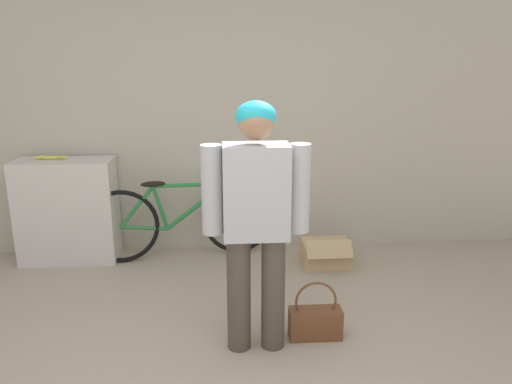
% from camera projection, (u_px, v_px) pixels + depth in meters
% --- Properties ---
extents(wall_back, '(8.00, 0.07, 2.60)m').
position_uv_depth(wall_back, '(218.00, 114.00, 4.59)').
color(wall_back, '#B7AD99').
rests_on(wall_back, ground_plane).
extents(side_shelf, '(0.85, 0.37, 0.94)m').
position_uv_depth(side_shelf, '(68.00, 211.00, 4.50)').
color(side_shelf, beige).
rests_on(side_shelf, ground_plane).
extents(person, '(0.65, 0.24, 1.58)m').
position_uv_depth(person, '(256.00, 211.00, 3.00)').
color(person, '#4C4238').
rests_on(person, ground_plane).
extents(bicycle, '(1.75, 0.46, 0.75)m').
position_uv_depth(bicycle, '(181.00, 220.00, 4.57)').
color(bicycle, black).
rests_on(bicycle, ground_plane).
extents(banana, '(0.31, 0.08, 0.04)m').
position_uv_depth(banana, '(50.00, 157.00, 4.38)').
color(banana, '#EAD64C').
rests_on(banana, side_shelf).
extents(handbag, '(0.35, 0.14, 0.40)m').
position_uv_depth(handbag, '(315.00, 321.00, 3.32)').
color(handbag, brown).
rests_on(handbag, ground_plane).
extents(cardboard_box, '(0.42, 0.36, 0.28)m').
position_uv_depth(cardboard_box, '(326.00, 253.00, 4.46)').
color(cardboard_box, tan).
rests_on(cardboard_box, ground_plane).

